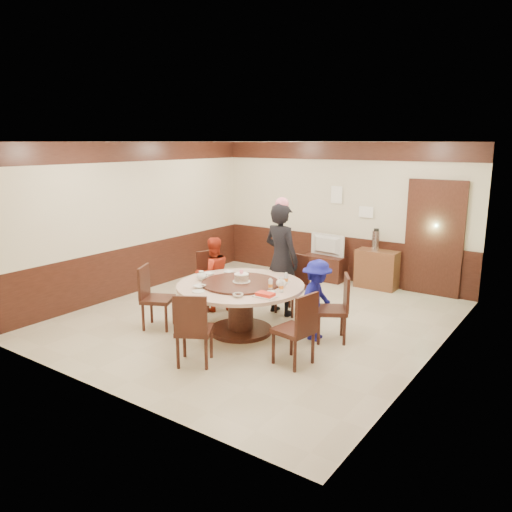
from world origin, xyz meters
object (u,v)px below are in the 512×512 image
Objects in this scene: birthday_cake at (241,278)px; tv_stand at (325,268)px; banquet_table at (241,298)px; shrimp_platter at (265,295)px; person_standing at (281,259)px; person_red at (213,274)px; television at (325,245)px; person_blue at (317,300)px; thermos at (376,240)px; side_cabinet at (377,269)px.

birthday_cake reaches higher than tv_stand.
banquet_table is 0.77m from shrimp_platter.
person_standing is at bearing -80.85° from tv_stand.
person_standing is 1.47× the size of person_red.
person_blue is at bearing 120.57° from television.
person_blue is 1.52× the size of television.
person_standing reaches higher than tv_stand.
person_standing is 2.18× the size of tv_stand.
person_standing is 6.17× the size of shrimp_platter.
thermos reaches higher than tv_stand.
person_standing is 7.06× the size of birthday_cake.
person_standing reaches higher than person_red.
side_cabinet is at bearing 0.00° from thermos.
person_red reaches higher than birthday_cake.
person_standing is 2.51m from side_cabinet.
person_red is (-0.99, 0.55, 0.10)m from banquet_table.
person_blue is at bearing 21.06° from banquet_table.
birthday_cake is 3.46m from thermos.
thermos is at bearing 1.62° from tv_stand.
person_red is 1.87m from shrimp_platter.
thermos is (1.06, 0.03, 0.69)m from tv_stand.
television is 0.97× the size of side_cabinet.
person_red is 1.62× the size of television.
thermos is at bearing 4.29° from person_blue.
person_red is 4.81× the size of birthday_cake.
television is at bearing -69.92° from person_standing.
person_standing is at bearing 88.08° from banquet_table.
person_blue reaches higher than thermos.
side_cabinet is at bearing 88.04° from shrimp_platter.
side_cabinet is at bearing 1.54° from tv_stand.
person_blue is 1.15m from birthday_cake.
person_blue is at bearing 157.82° from person_standing.
shrimp_platter is at bearing 149.09° from person_blue.
person_red is at bearing 82.37° from television.
shrimp_platter is (0.66, -0.34, -0.06)m from birthday_cake.
side_cabinet is (1.77, 2.85, -0.25)m from person_red.
birthday_cake reaches higher than television.
television is at bearing 180.00° from tv_stand.
tv_stand is at bearing 95.70° from birthday_cake.
person_red is 1.14m from birthday_cake.
person_standing reaches higher than banquet_table.
person_standing is at bearing 88.01° from birthday_cake.
shrimp_platter is at bearing -91.96° from side_cabinet.
television is at bearing 105.02° from shrimp_platter.
tv_stand is (-0.33, 3.37, -0.28)m from banquet_table.
thermos is at bearing 77.85° from birthday_cake.
shrimp_platter is 0.79× the size of thermos.
birthday_cake is at bearing 90.78° from banquet_table.
thermos is at bearing 180.00° from side_cabinet.
tv_stand is at bearing -69.92° from person_standing.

